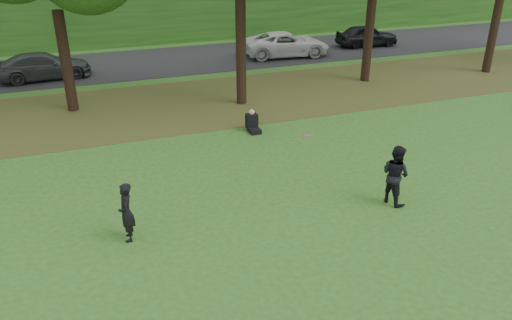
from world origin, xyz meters
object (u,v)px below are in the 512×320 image
(player_left, at_px, (126,212))
(frisbee, at_px, (307,135))
(seated_person, at_px, (252,123))
(player_right, at_px, (395,175))

(player_left, relative_size, frisbee, 4.43)
(player_left, distance_m, seated_person, 7.91)
(player_left, height_order, frisbee, frisbee)
(player_left, relative_size, seated_person, 1.85)
(player_left, xyz_separation_m, frisbee, (4.74, -0.08, 1.39))
(player_left, distance_m, player_right, 7.25)
(player_right, xyz_separation_m, frisbee, (-2.48, 0.61, 1.29))
(frisbee, relative_size, seated_person, 0.42)
(frisbee, bearing_deg, seated_person, 83.86)
(frisbee, height_order, seated_person, frisbee)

